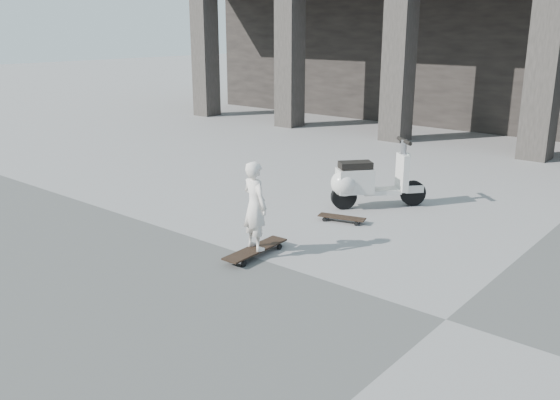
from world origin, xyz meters
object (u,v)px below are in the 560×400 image
Objects in this scene: skateboard_spare at (342,218)px; child at (255,206)px; longboard at (256,250)px; scooter at (363,182)px.

child is at bearing -108.54° from skateboard_spare.
scooter is at bearing -1.26° from longboard.
longboard is at bearing -75.57° from child.
child is 2.72m from scooter.
scooter is at bearing 84.74° from skateboard_spare.
scooter is (-0.07, 2.71, 0.37)m from longboard.
scooter reaches higher than longboard.
longboard reaches higher than skateboard_spare.
child is at bearing 177.17° from longboard.
skateboard_spare is at bearing -5.34° from longboard.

